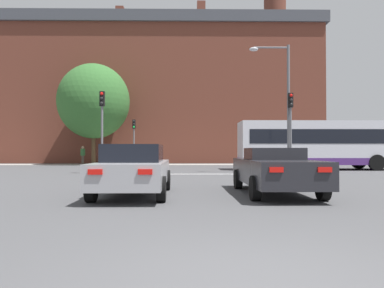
{
  "coord_description": "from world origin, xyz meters",
  "views": [
    {
      "loc": [
        -0.66,
        -3.52,
        1.28
      ],
      "look_at": [
        -0.32,
        20.57,
        1.67
      ],
      "focal_mm": 35.0,
      "sensor_mm": 36.0,
      "label": 1
    }
  ],
  "objects_px": {
    "pedestrian_waiting": "(102,154)",
    "street_lamp_junction": "(281,94)",
    "traffic_light_near_left": "(102,119)",
    "traffic_light_far_left": "(134,134)",
    "traffic_light_near_right": "(291,120)",
    "traffic_light_far_right": "(256,135)",
    "pedestrian_walking_east": "(83,154)",
    "car_saloon_left": "(134,169)",
    "car_roadster_right": "(275,170)",
    "bus_crossing_lead": "(319,144)"
  },
  "relations": [
    {
      "from": "pedestrian_waiting",
      "to": "street_lamp_junction",
      "type": "bearing_deg",
      "value": 125.51
    },
    {
      "from": "traffic_light_near_left",
      "to": "street_lamp_junction",
      "type": "height_order",
      "value": "street_lamp_junction"
    },
    {
      "from": "traffic_light_far_left",
      "to": "traffic_light_near_right",
      "type": "relative_size",
      "value": 0.89
    },
    {
      "from": "traffic_light_far_left",
      "to": "pedestrian_waiting",
      "type": "xyz_separation_m",
      "value": [
        -2.92,
        0.67,
        -1.73
      ]
    },
    {
      "from": "traffic_light_far_left",
      "to": "traffic_light_near_right",
      "type": "height_order",
      "value": "traffic_light_near_right"
    },
    {
      "from": "traffic_light_far_right",
      "to": "pedestrian_walking_east",
      "type": "distance_m",
      "value": 15.52
    },
    {
      "from": "traffic_light_far_right",
      "to": "traffic_light_near_right",
      "type": "bearing_deg",
      "value": -91.29
    },
    {
      "from": "traffic_light_near_left",
      "to": "pedestrian_walking_east",
      "type": "bearing_deg",
      "value": 109.44
    },
    {
      "from": "traffic_light_far_left",
      "to": "street_lamp_junction",
      "type": "height_order",
      "value": "street_lamp_junction"
    },
    {
      "from": "traffic_light_near_right",
      "to": "traffic_light_far_right",
      "type": "bearing_deg",
      "value": 88.71
    },
    {
      "from": "traffic_light_far_left",
      "to": "traffic_light_far_right",
      "type": "distance_m",
      "value": 10.66
    },
    {
      "from": "traffic_light_far_right",
      "to": "street_lamp_junction",
      "type": "distance_m",
      "value": 11.97
    },
    {
      "from": "car_saloon_left",
      "to": "pedestrian_walking_east",
      "type": "relative_size",
      "value": 2.78
    },
    {
      "from": "car_roadster_right",
      "to": "pedestrian_waiting",
      "type": "distance_m",
      "value": 24.81
    },
    {
      "from": "street_lamp_junction",
      "to": "pedestrian_waiting",
      "type": "distance_m",
      "value": 18.46
    },
    {
      "from": "traffic_light_near_right",
      "to": "pedestrian_waiting",
      "type": "xyz_separation_m",
      "value": [
        -13.3,
        13.01,
        -2.02
      ]
    },
    {
      "from": "car_roadster_right",
      "to": "traffic_light_near_right",
      "type": "bearing_deg",
      "value": 71.26
    },
    {
      "from": "traffic_light_far_left",
      "to": "traffic_light_near_left",
      "type": "distance_m",
      "value": 12.59
    },
    {
      "from": "car_saloon_left",
      "to": "pedestrian_waiting",
      "type": "xyz_separation_m",
      "value": [
        -6.07,
        22.94,
        0.21
      ]
    },
    {
      "from": "traffic_light_far_left",
      "to": "pedestrian_walking_east",
      "type": "distance_m",
      "value": 5.13
    },
    {
      "from": "traffic_light_far_left",
      "to": "car_saloon_left",
      "type": "bearing_deg",
      "value": -81.95
    },
    {
      "from": "traffic_light_near_right",
      "to": "pedestrian_waiting",
      "type": "relative_size",
      "value": 2.73
    },
    {
      "from": "traffic_light_far_left",
      "to": "pedestrian_waiting",
      "type": "bearing_deg",
      "value": 166.99
    },
    {
      "from": "pedestrian_walking_east",
      "to": "traffic_light_far_right",
      "type": "bearing_deg",
      "value": -142.96
    },
    {
      "from": "car_saloon_left",
      "to": "traffic_light_near_right",
      "type": "bearing_deg",
      "value": 53.57
    },
    {
      "from": "pedestrian_walking_east",
      "to": "traffic_light_near_right",
      "type": "bearing_deg",
      "value": -179.57
    },
    {
      "from": "traffic_light_far_right",
      "to": "pedestrian_waiting",
      "type": "height_order",
      "value": "traffic_light_far_right"
    },
    {
      "from": "car_roadster_right",
      "to": "bus_crossing_lead",
      "type": "distance_m",
      "value": 14.75
    },
    {
      "from": "car_roadster_right",
      "to": "street_lamp_junction",
      "type": "distance_m",
      "value": 10.87
    },
    {
      "from": "bus_crossing_lead",
      "to": "pedestrian_walking_east",
      "type": "distance_m",
      "value": 20.37
    },
    {
      "from": "traffic_light_far_right",
      "to": "pedestrian_waiting",
      "type": "xyz_separation_m",
      "value": [
        -13.57,
        0.98,
        -1.64
      ]
    },
    {
      "from": "traffic_light_far_right",
      "to": "traffic_light_near_left",
      "type": "height_order",
      "value": "traffic_light_near_left"
    },
    {
      "from": "car_roadster_right",
      "to": "traffic_light_far_right",
      "type": "xyz_separation_m",
      "value": [
        3.44,
        21.66,
        1.89
      ]
    },
    {
      "from": "traffic_light_near_right",
      "to": "street_lamp_junction",
      "type": "bearing_deg",
      "value": 155.11
    },
    {
      "from": "traffic_light_far_right",
      "to": "pedestrian_walking_east",
      "type": "relative_size",
      "value": 2.31
    },
    {
      "from": "car_saloon_left",
      "to": "pedestrian_walking_east",
      "type": "height_order",
      "value": "pedestrian_walking_east"
    },
    {
      "from": "traffic_light_far_right",
      "to": "bus_crossing_lead",
      "type": "bearing_deg",
      "value": -72.46
    },
    {
      "from": "bus_crossing_lead",
      "to": "traffic_light_far_left",
      "type": "height_order",
      "value": "traffic_light_far_left"
    },
    {
      "from": "pedestrian_waiting",
      "to": "bus_crossing_lead",
      "type": "bearing_deg",
      "value": 140.67
    },
    {
      "from": "street_lamp_junction",
      "to": "traffic_light_near_right",
      "type": "bearing_deg",
      "value": -24.89
    },
    {
      "from": "car_roadster_right",
      "to": "pedestrian_walking_east",
      "type": "height_order",
      "value": "pedestrian_walking_east"
    },
    {
      "from": "pedestrian_walking_east",
      "to": "traffic_light_near_left",
      "type": "bearing_deg",
      "value": 151.22
    },
    {
      "from": "traffic_light_near_left",
      "to": "pedestrian_walking_east",
      "type": "distance_m",
      "value": 14.51
    },
    {
      "from": "pedestrian_waiting",
      "to": "pedestrian_walking_east",
      "type": "relative_size",
      "value": 0.98
    },
    {
      "from": "traffic_light_near_left",
      "to": "pedestrian_walking_east",
      "type": "xyz_separation_m",
      "value": [
        -4.78,
        13.55,
        -2.02
      ]
    },
    {
      "from": "car_roadster_right",
      "to": "traffic_light_far_right",
      "type": "relative_size",
      "value": 1.27
    },
    {
      "from": "traffic_light_far_left",
      "to": "traffic_light_far_right",
      "type": "relative_size",
      "value": 1.04
    },
    {
      "from": "traffic_light_near_right",
      "to": "traffic_light_near_left",
      "type": "xyz_separation_m",
      "value": [
        -10.33,
        -0.25,
        0.02
      ]
    },
    {
      "from": "bus_crossing_lead",
      "to": "street_lamp_junction",
      "type": "xyz_separation_m",
      "value": [
        -3.33,
        -3.56,
        2.72
      ]
    },
    {
      "from": "traffic_light_far_right",
      "to": "traffic_light_near_right",
      "type": "height_order",
      "value": "traffic_light_near_right"
    }
  ]
}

